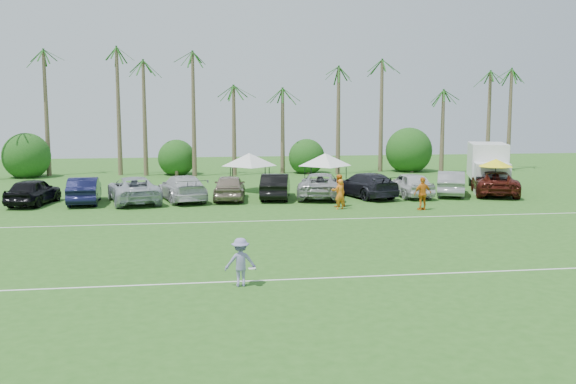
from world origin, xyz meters
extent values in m
plane|color=#295B1B|center=(0.00, 0.00, 0.00)|extent=(120.00, 120.00, 0.00)
cube|color=white|center=(0.00, 2.00, 0.01)|extent=(80.00, 0.10, 0.01)
cube|color=white|center=(0.00, 14.00, 0.01)|extent=(80.00, 0.10, 0.01)
cone|color=brown|center=(-17.00, 38.00, 4.50)|extent=(0.44, 0.44, 9.00)
cone|color=brown|center=(-12.00, 38.00, 5.00)|extent=(0.44, 0.44, 10.00)
cone|color=brown|center=(-8.00, 38.00, 5.50)|extent=(0.44, 0.44, 11.00)
cone|color=brown|center=(-4.00, 38.00, 4.00)|extent=(0.44, 0.44, 8.00)
cone|color=brown|center=(0.00, 38.00, 4.50)|extent=(0.44, 0.44, 9.00)
cone|color=brown|center=(4.00, 38.00, 5.00)|extent=(0.44, 0.44, 10.00)
cone|color=brown|center=(8.00, 38.00, 5.50)|extent=(0.44, 0.44, 11.00)
cone|color=brown|center=(13.00, 38.00, 4.00)|extent=(0.44, 0.44, 8.00)
cone|color=brown|center=(18.00, 38.00, 4.50)|extent=(0.44, 0.44, 9.00)
cone|color=brown|center=(23.00, 38.00, 5.00)|extent=(0.44, 0.44, 10.00)
cone|color=brown|center=(27.00, 38.00, 5.50)|extent=(0.44, 0.44, 11.00)
cylinder|color=brown|center=(-19.00, 39.00, 0.70)|extent=(0.30, 0.30, 1.40)
sphere|color=#154513|center=(-19.00, 39.00, 1.80)|extent=(4.00, 4.00, 4.00)
cylinder|color=brown|center=(-6.00, 39.00, 0.70)|extent=(0.30, 0.30, 1.40)
sphere|color=#154513|center=(-6.00, 39.00, 1.80)|extent=(4.00, 4.00, 4.00)
cylinder|color=brown|center=(6.00, 39.00, 0.70)|extent=(0.30, 0.30, 1.40)
sphere|color=#154513|center=(6.00, 39.00, 1.80)|extent=(4.00, 4.00, 4.00)
cylinder|color=brown|center=(16.00, 39.00, 0.70)|extent=(0.30, 0.30, 1.40)
sphere|color=#154513|center=(16.00, 39.00, 1.80)|extent=(4.00, 4.00, 4.00)
imported|color=orange|center=(4.25, 17.39, 0.92)|extent=(0.77, 0.63, 1.84)
imported|color=orange|center=(4.38, 18.36, 1.00)|extent=(1.19, 1.08, 2.01)
imported|color=orange|center=(9.08, 16.33, 0.99)|extent=(1.24, 0.72, 1.99)
cube|color=silver|center=(17.67, 25.84, 2.12)|extent=(4.02, 5.36, 2.59)
cube|color=silver|center=(16.57, 22.71, 1.09)|extent=(2.87, 2.55, 2.18)
cube|color=black|center=(16.31, 21.98, 0.78)|extent=(2.35, 1.08, 1.04)
cube|color=#E5590C|center=(18.90, 25.41, 1.66)|extent=(0.57, 1.57, 0.93)
cylinder|color=black|center=(15.66, 23.25, 0.47)|extent=(0.60, 0.98, 0.93)
cylinder|color=black|center=(17.62, 22.56, 0.47)|extent=(0.60, 0.98, 0.93)
cylinder|color=black|center=(17.10, 27.35, 0.47)|extent=(0.60, 0.98, 0.93)
cylinder|color=black|center=(19.06, 26.67, 0.47)|extent=(0.60, 0.98, 0.93)
cylinder|color=black|center=(-1.75, 25.12, 0.94)|extent=(0.06, 0.06, 1.88)
cylinder|color=black|center=(0.86, 25.12, 0.94)|extent=(0.06, 0.06, 1.88)
cylinder|color=black|center=(-1.75, 27.73, 0.94)|extent=(0.06, 0.06, 1.88)
cylinder|color=black|center=(0.86, 27.73, 0.94)|extent=(0.06, 0.06, 1.88)
pyramid|color=silver|center=(-0.44, 26.43, 2.81)|extent=(4.05, 4.05, 0.94)
cylinder|color=black|center=(3.82, 24.72, 0.92)|extent=(0.06, 0.06, 1.85)
cylinder|color=black|center=(6.40, 24.72, 0.92)|extent=(0.06, 0.06, 1.85)
cylinder|color=black|center=(3.82, 27.29, 0.92)|extent=(0.06, 0.06, 1.85)
cylinder|color=black|center=(6.40, 27.29, 0.92)|extent=(0.06, 0.06, 1.85)
pyramid|color=white|center=(5.11, 26.00, 2.77)|extent=(3.99, 3.99, 0.92)
cylinder|color=black|center=(16.08, 21.22, 1.17)|extent=(0.05, 0.05, 2.35)
cone|color=yellow|center=(16.08, 21.22, 2.35)|extent=(2.35, 2.35, 0.53)
imported|color=#847EB3|center=(-2.91, 1.43, 0.84)|extent=(1.10, 0.64, 1.69)
cylinder|color=white|center=(-2.53, 1.29, 0.64)|extent=(0.27, 0.27, 0.03)
imported|color=black|center=(-14.53, 21.95, 0.85)|extent=(2.91, 5.29, 1.70)
imported|color=black|center=(-11.43, 22.10, 0.85)|extent=(2.19, 5.30, 1.70)
imported|color=#A8AEB6|center=(-8.33, 21.94, 0.85)|extent=(4.11, 6.61, 1.70)
imported|color=#BDBDC0|center=(-5.23, 22.35, 0.85)|extent=(3.73, 6.28, 1.70)
imported|color=gray|center=(-2.13, 22.32, 0.85)|extent=(2.50, 5.18, 1.70)
imported|color=black|center=(0.97, 22.45, 0.85)|extent=(2.69, 5.41, 1.70)
imported|color=#9B9B9C|center=(4.07, 22.43, 0.85)|extent=(4.21, 6.63, 1.70)
imported|color=black|center=(7.17, 22.24, 0.85)|extent=(3.90, 6.30, 1.70)
imported|color=silver|center=(10.27, 22.05, 0.85)|extent=(2.26, 5.10, 1.70)
imported|color=gray|center=(13.36, 22.33, 0.85)|extent=(3.64, 5.47, 1.70)
imported|color=#4B1711|center=(16.46, 22.07, 0.85)|extent=(4.70, 6.73, 1.70)
camera|label=1|loc=(-4.42, -20.08, 6.12)|focal=40.00mm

